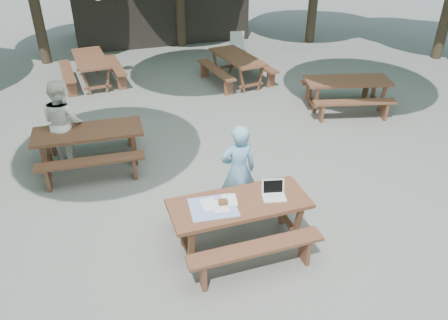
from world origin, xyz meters
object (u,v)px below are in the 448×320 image
second_person (63,122)px  plastic_chair (238,53)px  main_picnic_table (239,222)px  picnic_table_nw (91,147)px  woman (238,171)px

second_person → plastic_chair: bearing=-83.5°
main_picnic_table → second_person: bearing=125.0°
plastic_chair → second_person: bearing=-125.3°
picnic_table_nw → woman: 3.16m
second_person → main_picnic_table: bearing=179.5°
main_picnic_table → picnic_table_nw: (-1.91, 3.00, 0.00)m
picnic_table_nw → plastic_chair: 6.95m
woman → second_person: (-2.57, 2.58, 0.05)m
picnic_table_nw → main_picnic_table: bearing=-54.1°
picnic_table_nw → plastic_chair: size_ratio=2.27×
main_picnic_table → picnic_table_nw: 3.56m
picnic_table_nw → second_person: 0.68m
second_person → plastic_chair: 7.04m
main_picnic_table → woman: woman is taller
picnic_table_nw → woman: bearing=-43.0°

